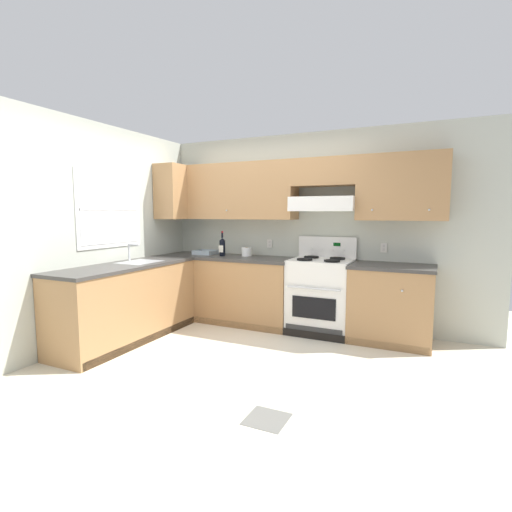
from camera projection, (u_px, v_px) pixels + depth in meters
The scene contains 10 objects.
ground_plane at pixel (218, 356), 4.10m from camera, with size 7.04×7.04×0.00m, color beige.
floor_accent_tile at pixel (267, 419), 2.84m from camera, with size 0.30×0.30×0.01m, color slate.
wall_back at pixel (302, 215), 5.14m from camera, with size 4.68×0.57×2.55m.
wall_left at pixel (117, 226), 4.83m from camera, with size 0.47×4.00×2.55m.
counter_back_run at pixel (274, 293), 5.11m from camera, with size 3.60×0.65×0.91m.
counter_left_run at pixel (127, 302), 4.57m from camera, with size 0.63×1.91×1.13m.
stove at pixel (321, 295), 4.86m from camera, with size 0.76×0.62×1.20m.
wine_bottle at pixel (222, 246), 5.35m from camera, with size 0.08×0.08×0.35m.
bowl at pixel (205, 253), 5.60m from camera, with size 0.29×0.27×0.06m.
paper_towel_roll at pixel (247, 252), 5.36m from camera, with size 0.14×0.14×0.12m.
Camera 1 is at (2.04, -3.41, 1.51)m, focal length 27.15 mm.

